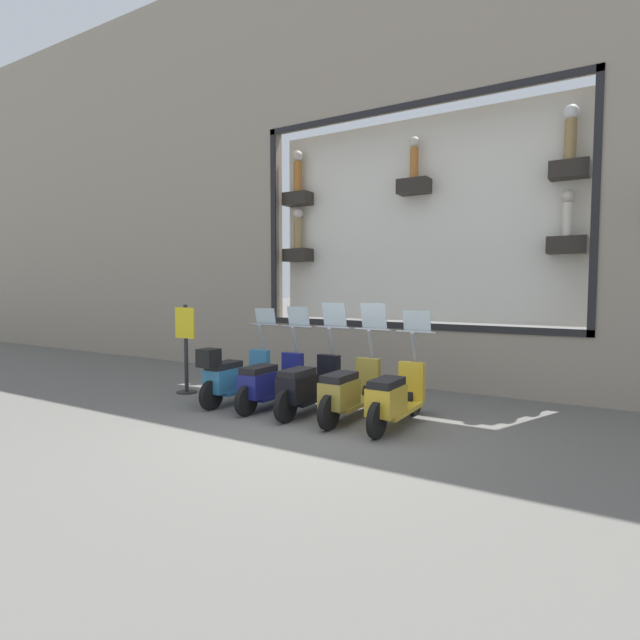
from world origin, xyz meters
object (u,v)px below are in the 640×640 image
(scooter_yellow_0, at_px, (395,397))
(scooter_black_2, at_px, (307,386))
(scooter_olive_1, at_px, (349,391))
(shop_sign_post, at_px, (186,346))
(scooter_navy_3, at_px, (270,382))
(scooter_teal_4, at_px, (233,376))

(scooter_yellow_0, distance_m, scooter_black_2, 1.40)
(scooter_yellow_0, bearing_deg, scooter_black_2, 89.85)
(scooter_olive_1, relative_size, shop_sign_post, 1.13)
(scooter_black_2, relative_size, scooter_navy_3, 1.00)
(scooter_navy_3, relative_size, shop_sign_post, 1.13)
(scooter_yellow_0, height_order, shop_sign_post, shop_sign_post)
(scooter_teal_4, relative_size, shop_sign_post, 1.13)
(scooter_yellow_0, distance_m, scooter_navy_3, 2.11)
(scooter_yellow_0, relative_size, scooter_black_2, 1.00)
(scooter_yellow_0, distance_m, scooter_teal_4, 2.81)
(scooter_yellow_0, bearing_deg, scooter_teal_4, 91.34)
(scooter_olive_1, relative_size, scooter_teal_4, 1.00)
(scooter_yellow_0, bearing_deg, scooter_olive_1, 89.68)
(scooter_olive_1, distance_m, scooter_navy_3, 1.40)
(scooter_olive_1, height_order, shop_sign_post, scooter_olive_1)
(scooter_olive_1, bearing_deg, scooter_black_2, 90.01)
(scooter_yellow_0, xyz_separation_m, scooter_teal_4, (-0.07, 2.81, 0.04))
(scooter_olive_1, xyz_separation_m, shop_sign_post, (0.12, 3.36, 0.43))
(scooter_teal_4, bearing_deg, scooter_olive_1, -88.11)
(scooter_teal_4, height_order, shop_sign_post, shop_sign_post)
(scooter_yellow_0, distance_m, scooter_olive_1, 0.70)
(scooter_olive_1, bearing_deg, scooter_teal_4, 91.89)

